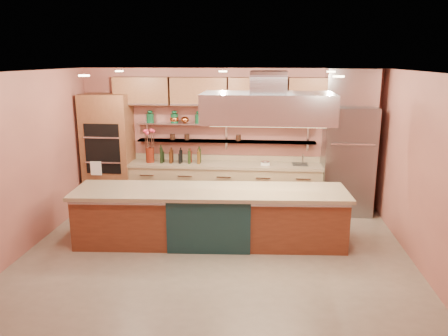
# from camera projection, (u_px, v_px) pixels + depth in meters

# --- Properties ---
(floor) EXTENTS (6.00, 5.00, 0.02)m
(floor) POSITION_uv_depth(u_px,v_px,m) (216.00, 254.00, 6.89)
(floor) COLOR gray
(floor) RESTS_ON ground
(ceiling) EXTENTS (6.00, 5.00, 0.02)m
(ceiling) POSITION_uv_depth(u_px,v_px,m) (215.00, 72.00, 6.20)
(ceiling) COLOR black
(ceiling) RESTS_ON wall_back
(wall_back) EXTENTS (6.00, 0.04, 2.80)m
(wall_back) POSITION_uv_depth(u_px,v_px,m) (229.00, 138.00, 8.96)
(wall_back) COLOR #AB6050
(wall_back) RESTS_ON floor
(wall_front) EXTENTS (6.00, 0.04, 2.80)m
(wall_front) POSITION_uv_depth(u_px,v_px,m) (186.00, 230.00, 4.13)
(wall_front) COLOR #AB6050
(wall_front) RESTS_ON floor
(wall_left) EXTENTS (0.04, 5.00, 2.80)m
(wall_left) POSITION_uv_depth(u_px,v_px,m) (25.00, 163.00, 6.81)
(wall_left) COLOR #AB6050
(wall_left) RESTS_ON floor
(wall_right) EXTENTS (0.04, 5.00, 2.80)m
(wall_right) POSITION_uv_depth(u_px,v_px,m) (422.00, 172.00, 6.28)
(wall_right) COLOR #AB6050
(wall_right) RESTS_ON floor
(oven_stack) EXTENTS (0.95, 0.64, 2.30)m
(oven_stack) POSITION_uv_depth(u_px,v_px,m) (108.00, 151.00, 8.93)
(oven_stack) COLOR brown
(oven_stack) RESTS_ON floor
(refrigerator) EXTENTS (0.95, 0.72, 2.10)m
(refrigerator) POSITION_uv_depth(u_px,v_px,m) (348.00, 161.00, 8.49)
(refrigerator) COLOR gray
(refrigerator) RESTS_ON floor
(back_counter) EXTENTS (3.84, 0.64, 0.93)m
(back_counter) POSITION_uv_depth(u_px,v_px,m) (225.00, 185.00, 8.90)
(back_counter) COLOR #9F845F
(back_counter) RESTS_ON floor
(wall_shelf_lower) EXTENTS (3.60, 0.26, 0.03)m
(wall_shelf_lower) POSITION_uv_depth(u_px,v_px,m) (226.00, 141.00, 8.85)
(wall_shelf_lower) COLOR silver
(wall_shelf_lower) RESTS_ON wall_back
(wall_shelf_upper) EXTENTS (3.60, 0.26, 0.03)m
(wall_shelf_upper) POSITION_uv_depth(u_px,v_px,m) (226.00, 124.00, 8.77)
(wall_shelf_upper) COLOR silver
(wall_shelf_upper) RESTS_ON wall_back
(upper_cabinets) EXTENTS (4.60, 0.36, 0.55)m
(upper_cabinets) POSITION_uv_depth(u_px,v_px,m) (228.00, 92.00, 8.55)
(upper_cabinets) COLOR brown
(upper_cabinets) RESTS_ON wall_back
(range_hood) EXTENTS (2.00, 1.00, 0.45)m
(range_hood) POSITION_uv_depth(u_px,v_px,m) (268.00, 108.00, 6.69)
(range_hood) COLOR silver
(range_hood) RESTS_ON ceiling
(ceiling_downlights) EXTENTS (4.00, 2.80, 0.02)m
(ceiling_downlights) POSITION_uv_depth(u_px,v_px,m) (217.00, 73.00, 6.40)
(ceiling_downlights) COLOR #FFE5A5
(ceiling_downlights) RESTS_ON ceiling
(island) EXTENTS (4.40, 1.19, 0.91)m
(island) POSITION_uv_depth(u_px,v_px,m) (210.00, 216.00, 7.21)
(island) COLOR brown
(island) RESTS_ON floor
(flower_vase) EXTENTS (0.22, 0.22, 0.30)m
(flower_vase) POSITION_uv_depth(u_px,v_px,m) (150.00, 155.00, 8.84)
(flower_vase) COLOR #5E1B0E
(flower_vase) RESTS_ON back_counter
(oil_bottle_cluster) EXTENTS (0.91, 0.53, 0.28)m
(oil_bottle_cluster) POSITION_uv_depth(u_px,v_px,m) (180.00, 156.00, 8.79)
(oil_bottle_cluster) COLOR black
(oil_bottle_cluster) RESTS_ON back_counter
(kitchen_scale) EXTENTS (0.18, 0.13, 0.10)m
(kitchen_scale) POSITION_uv_depth(u_px,v_px,m) (265.00, 162.00, 8.66)
(kitchen_scale) COLOR white
(kitchen_scale) RESTS_ON back_counter
(bar_faucet) EXTENTS (0.03, 0.03, 0.21)m
(bar_faucet) POSITION_uv_depth(u_px,v_px,m) (303.00, 159.00, 8.67)
(bar_faucet) COLOR silver
(bar_faucet) RESTS_ON back_counter
(copper_kettle) EXTENTS (0.21, 0.21, 0.13)m
(copper_kettle) POSITION_uv_depth(u_px,v_px,m) (185.00, 120.00, 8.82)
(copper_kettle) COLOR #BD5B2B
(copper_kettle) RESTS_ON wall_shelf_upper
(green_canister) EXTENTS (0.18, 0.18, 0.18)m
(green_canister) POSITION_uv_depth(u_px,v_px,m) (212.00, 119.00, 8.76)
(green_canister) COLOR #0E4323
(green_canister) RESTS_ON wall_shelf_upper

